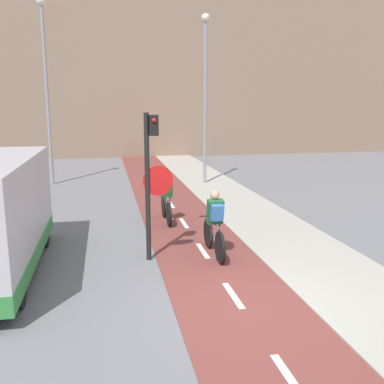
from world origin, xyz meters
The scene contains 9 objects.
ground_plane centered at (0.00, 0.00, 0.00)m, with size 120.00×120.00×0.00m, color slate.
bike_lane centered at (0.00, 0.01, 0.01)m, with size 2.30×60.00×0.02m.
sidewalk_strip centered at (2.35, 0.00, 0.03)m, with size 2.40×60.00×0.05m.
building_row_background centered at (0.00, 25.09, 5.96)m, with size 60.00×5.20×11.91m.
traffic_light_pole centered at (-1.23, 2.72, 2.03)m, with size 0.67×0.25×3.29m.
street_lamp_far centered at (-4.55, 13.12, 4.70)m, with size 0.36×0.36×7.83m.
street_lamp_sidewalk centered at (2.12, 11.90, 4.37)m, with size 0.36×0.36×7.21m.
cyclist_near centered at (0.20, 2.67, 0.73)m, with size 0.46×1.83×1.55m.
cyclist_far centered at (-0.47, 5.83, 0.68)m, with size 0.46×1.79×1.55m.
Camera 1 is at (-2.19, -6.49, 3.42)m, focal length 40.00 mm.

